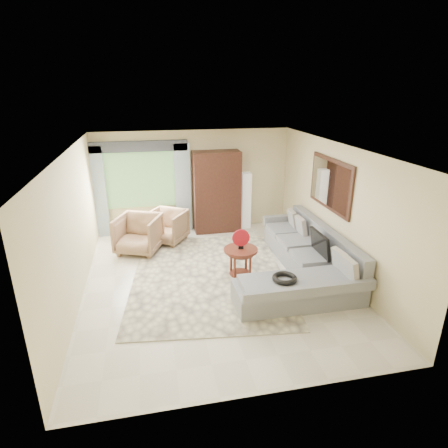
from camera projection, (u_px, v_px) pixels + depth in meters
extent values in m
plane|color=silver|center=(215.00, 280.00, 7.43)|extent=(6.00, 6.00, 0.00)
cube|color=beige|center=(209.00, 276.00, 7.59)|extent=(3.46, 4.33, 0.02)
cube|color=gray|center=(301.00, 252.00, 8.20)|extent=(0.90, 2.40, 0.40)
cube|color=gray|center=(299.00, 293.00, 6.60)|extent=(2.30, 0.80, 0.40)
cube|color=gray|center=(326.00, 239.00, 7.75)|extent=(0.20, 3.20, 0.50)
cube|color=gray|center=(281.00, 220.00, 9.27)|extent=(0.90, 0.16, 0.22)
cube|color=gray|center=(311.00, 291.00, 6.09)|extent=(2.30, 0.10, 0.18)
cube|color=black|center=(320.00, 244.00, 7.34)|extent=(0.14, 0.74, 0.48)
torus|color=black|center=(285.00, 278.00, 6.39)|extent=(0.43, 0.43, 0.09)
cylinder|color=#542216|center=(241.00, 250.00, 7.25)|extent=(0.67, 0.67, 0.04)
cylinder|color=#542216|center=(240.00, 266.00, 7.37)|extent=(0.44, 0.44, 0.60)
cylinder|color=#AC111C|center=(241.00, 238.00, 7.17)|extent=(0.34, 0.05, 0.34)
imported|color=#9B7354|center=(139.00, 234.00, 8.58)|extent=(1.22, 1.23, 0.87)
imported|color=#9F7557|center=(167.00, 226.00, 9.16)|extent=(1.18, 1.19, 0.79)
imported|color=#999999|center=(120.00, 231.00, 9.30)|extent=(0.53, 0.49, 0.49)
cube|color=black|center=(217.00, 192.00, 9.67)|extent=(1.20, 0.55, 2.10)
cube|color=silver|center=(246.00, 201.00, 9.98)|extent=(0.24, 0.24, 1.50)
cube|color=#669E59|center=(141.00, 180.00, 9.41)|extent=(1.80, 0.04, 1.40)
cube|color=#9EB7CC|center=(98.00, 193.00, 9.21)|extent=(0.40, 0.08, 2.30)
cube|color=#9EB7CC|center=(183.00, 188.00, 9.62)|extent=(0.40, 0.08, 2.30)
cube|color=#1E232D|center=(138.00, 146.00, 9.05)|extent=(2.40, 0.12, 0.26)
cube|color=black|center=(331.00, 184.00, 7.62)|extent=(0.04, 1.70, 1.05)
cube|color=white|center=(329.00, 184.00, 7.61)|extent=(0.02, 1.54, 0.90)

